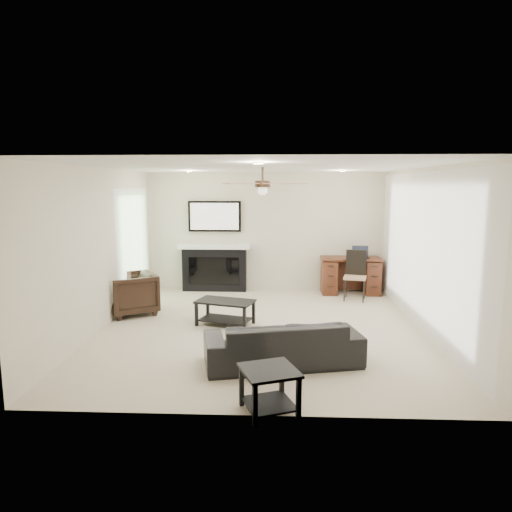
# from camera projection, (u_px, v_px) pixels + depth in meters

# --- Properties ---
(room_shell) EXTENTS (5.50, 5.54, 2.52)m
(room_shell) POSITION_uv_depth(u_px,v_px,m) (275.00, 221.00, 6.99)
(room_shell) COLOR #C3AE9D
(room_shell) RESTS_ON ground
(sofa) EXTENTS (2.05, 1.14, 0.57)m
(sofa) POSITION_uv_depth(u_px,v_px,m) (283.00, 342.00, 5.71)
(sofa) COLOR black
(sofa) RESTS_ON ground
(armchair) EXTENTS (1.08, 1.07, 0.72)m
(armchair) POSITION_uv_depth(u_px,v_px,m) (131.00, 294.00, 7.93)
(armchair) COLOR black
(armchair) RESTS_ON ground
(coffee_table) EXTENTS (1.01, 0.74, 0.40)m
(coffee_table) POSITION_uv_depth(u_px,v_px,m) (225.00, 313.00, 7.34)
(coffee_table) COLOR black
(coffee_table) RESTS_ON ground
(end_table_near) EXTENTS (0.67, 0.67, 0.45)m
(end_table_near) POSITION_uv_depth(u_px,v_px,m) (269.00, 391.00, 4.49)
(end_table_near) COLOR black
(end_table_near) RESTS_ON ground
(end_table_left) EXTENTS (0.65, 0.65, 0.45)m
(end_table_left) POSITION_uv_depth(u_px,v_px,m) (75.00, 318.00, 6.94)
(end_table_left) COLOR black
(end_table_left) RESTS_ON ground
(fireplace_unit) EXTENTS (1.52, 0.34, 1.91)m
(fireplace_unit) POSITION_uv_depth(u_px,v_px,m) (214.00, 246.00, 9.62)
(fireplace_unit) COLOR black
(fireplace_unit) RESTS_ON ground
(desk) EXTENTS (1.22, 0.56, 0.76)m
(desk) POSITION_uv_depth(u_px,v_px,m) (350.00, 276.00, 9.43)
(desk) COLOR #3A1A0E
(desk) RESTS_ON ground
(desk_chair) EXTENTS (0.51, 0.53, 0.97)m
(desk_chair) POSITION_uv_depth(u_px,v_px,m) (355.00, 276.00, 8.87)
(desk_chair) COLOR black
(desk_chair) RESTS_ON ground
(laptop) EXTENTS (0.33, 0.24, 0.23)m
(laptop) POSITION_uv_depth(u_px,v_px,m) (361.00, 252.00, 9.33)
(laptop) COLOR black
(laptop) RESTS_ON desk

